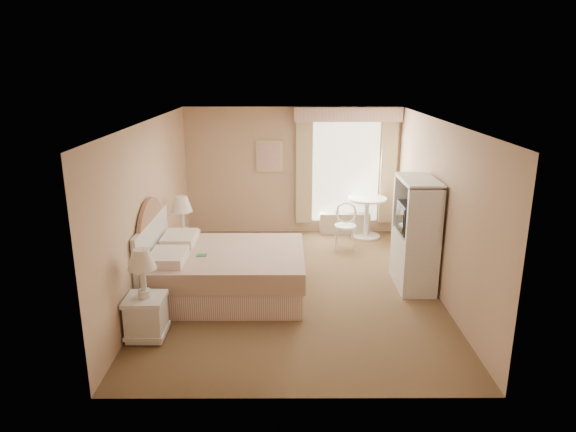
{
  "coord_description": "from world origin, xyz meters",
  "views": [
    {
      "loc": [
        -0.12,
        -7.22,
        3.22
      ],
      "look_at": [
        -0.1,
        0.3,
        1.04
      ],
      "focal_mm": 32.0,
      "sensor_mm": 36.0,
      "label": 1
    }
  ],
  "objects_px": {
    "nightstand_far": "(184,240)",
    "round_table": "(367,211)",
    "cafe_chair": "(346,222)",
    "armoire": "(415,242)",
    "nightstand_near": "(145,306)",
    "bed": "(218,271)"
  },
  "relations": [
    {
      "from": "round_table",
      "to": "nightstand_far",
      "type": "bearing_deg",
      "value": -155.39
    },
    {
      "from": "nightstand_near",
      "to": "round_table",
      "type": "relative_size",
      "value": 1.44
    },
    {
      "from": "round_table",
      "to": "cafe_chair",
      "type": "distance_m",
      "value": 0.75
    },
    {
      "from": "nightstand_near",
      "to": "nightstand_far",
      "type": "distance_m",
      "value": 2.43
    },
    {
      "from": "cafe_chair",
      "to": "armoire",
      "type": "bearing_deg",
      "value": -54.7
    },
    {
      "from": "cafe_chair",
      "to": "nightstand_far",
      "type": "bearing_deg",
      "value": -151.81
    },
    {
      "from": "nightstand_near",
      "to": "round_table",
      "type": "bearing_deg",
      "value": 50.11
    },
    {
      "from": "nightstand_far",
      "to": "round_table",
      "type": "bearing_deg",
      "value": 24.61
    },
    {
      "from": "round_table",
      "to": "cafe_chair",
      "type": "bearing_deg",
      "value": -129.33
    },
    {
      "from": "nightstand_far",
      "to": "cafe_chair",
      "type": "bearing_deg",
      "value": 18.26
    },
    {
      "from": "round_table",
      "to": "bed",
      "type": "bearing_deg",
      "value": -133.81
    },
    {
      "from": "round_table",
      "to": "armoire",
      "type": "distance_m",
      "value": 2.38
    },
    {
      "from": "cafe_chair",
      "to": "armoire",
      "type": "distance_m",
      "value": 1.97
    },
    {
      "from": "nightstand_near",
      "to": "armoire",
      "type": "relative_size",
      "value": 0.68
    },
    {
      "from": "bed",
      "to": "round_table",
      "type": "xyz_separation_m",
      "value": [
        2.56,
        2.67,
        0.16
      ]
    },
    {
      "from": "cafe_chair",
      "to": "armoire",
      "type": "height_order",
      "value": "armoire"
    },
    {
      "from": "armoire",
      "to": "cafe_chair",
      "type": "bearing_deg",
      "value": 115.38
    },
    {
      "from": "nightstand_far",
      "to": "cafe_chair",
      "type": "height_order",
      "value": "nightstand_far"
    },
    {
      "from": "bed",
      "to": "armoire",
      "type": "height_order",
      "value": "armoire"
    },
    {
      "from": "nightstand_far",
      "to": "armoire",
      "type": "xyz_separation_m",
      "value": [
        3.65,
        -0.84,
        0.25
      ]
    },
    {
      "from": "bed",
      "to": "round_table",
      "type": "relative_size",
      "value": 2.82
    },
    {
      "from": "nightstand_near",
      "to": "armoire",
      "type": "distance_m",
      "value": 3.99
    }
  ]
}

